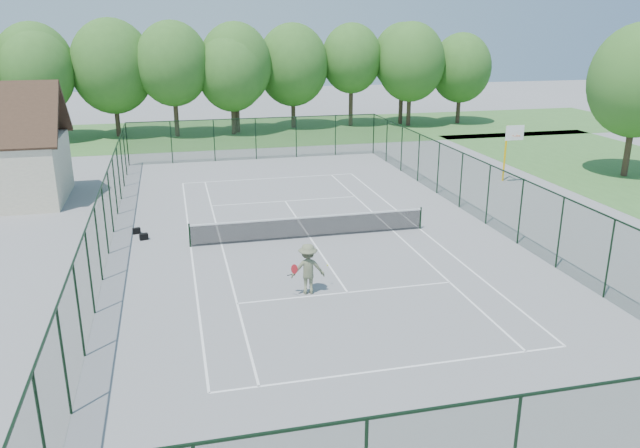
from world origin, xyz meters
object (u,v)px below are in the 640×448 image
(basketball_goal, at_px, (510,142))
(tennis_player, at_px, (308,269))
(tennis_net, at_px, (310,226))
(sports_bag_a, at_px, (137,231))

(basketball_goal, xyz_separation_m, tennis_player, (-15.76, -13.44, -1.61))
(tennis_net, xyz_separation_m, sports_bag_a, (-7.91, 2.48, -0.43))
(tennis_net, xyz_separation_m, basketball_goal, (14.32, 7.36, 1.99))
(basketball_goal, relative_size, sports_bag_a, 10.24)
(sports_bag_a, relative_size, tennis_player, 0.19)
(tennis_net, height_order, sports_bag_a, tennis_net)
(sports_bag_a, bearing_deg, tennis_net, -29.57)
(tennis_net, height_order, tennis_player, tennis_player)
(basketball_goal, bearing_deg, tennis_net, -152.79)
(tennis_net, bearing_deg, sports_bag_a, 162.58)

